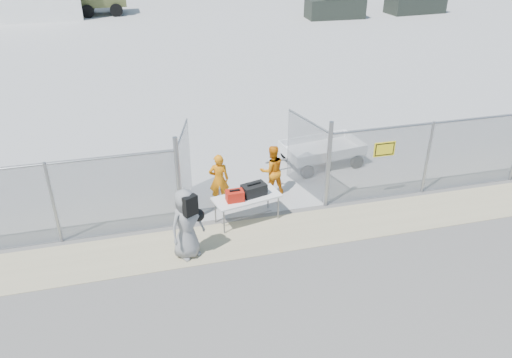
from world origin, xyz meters
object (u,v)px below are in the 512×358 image
object	(u,v)px
folding_table	(247,209)
visitor	(186,224)
utility_trailer	(322,153)
security_worker_left	(219,180)
security_worker_right	(272,170)

from	to	relation	value
folding_table	visitor	xyz separation A→B (m)	(-1.70, -1.10, 0.51)
visitor	utility_trailer	size ratio (longest dim) A/B	0.55
security_worker_left	utility_trailer	xyz separation A→B (m)	(3.66, 1.63, -0.36)
security_worker_left	utility_trailer	world-z (taller)	security_worker_left
security_worker_left	visitor	distance (m)	2.45
folding_table	utility_trailer	distance (m)	4.12
security_worker_left	visitor	size ratio (longest dim) A/B	0.86
folding_table	security_worker_left	xyz separation A→B (m)	(-0.54, 1.05, 0.39)
folding_table	security_worker_right	xyz separation A→B (m)	(1.03, 1.25, 0.38)
security_worker_right	security_worker_left	bearing A→B (deg)	3.41
folding_table	security_worker_left	distance (m)	1.24
security_worker_right	visitor	distance (m)	3.61
folding_table	visitor	bearing A→B (deg)	-158.96
security_worker_right	visitor	xyz separation A→B (m)	(-2.73, -2.35, 0.14)
visitor	utility_trailer	world-z (taller)	visitor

